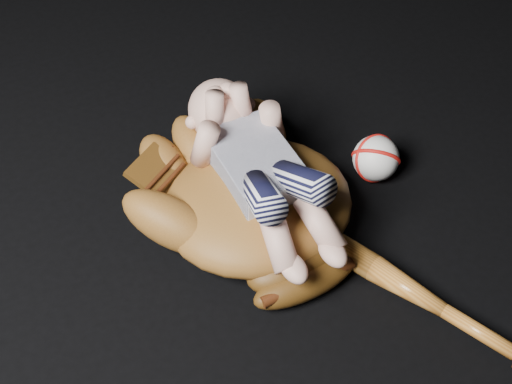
# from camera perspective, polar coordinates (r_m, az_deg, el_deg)

# --- Properties ---
(baseball_glove) EXTENTS (0.40, 0.45, 0.14)m
(baseball_glove) POSITION_cam_1_polar(r_m,az_deg,el_deg) (1.15, 0.11, -0.43)
(baseball_glove) COLOR brown
(baseball_glove) RESTS_ON ground
(newborn_baby) EXTENTS (0.19, 0.41, 0.16)m
(newborn_baby) POSITION_cam_1_polar(r_m,az_deg,el_deg) (1.10, 0.69, 1.82)
(newborn_baby) COLOR #DEA58F
(newborn_baby) RESTS_ON baseball_glove
(baseball_bat) EXTENTS (0.22, 0.45, 0.04)m
(baseball_bat) POSITION_cam_1_polar(r_m,az_deg,el_deg) (1.13, 10.53, -6.66)
(baseball_bat) COLOR #B26722
(baseball_bat) RESTS_ON ground
(baseball) EXTENTS (0.11, 0.11, 0.08)m
(baseball) POSITION_cam_1_polar(r_m,az_deg,el_deg) (1.27, 9.57, 2.68)
(baseball) COLOR white
(baseball) RESTS_ON ground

